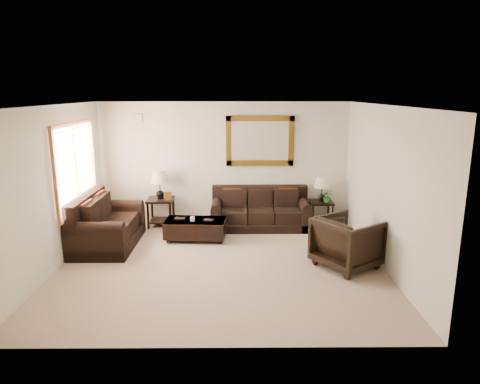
{
  "coord_description": "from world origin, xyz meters",
  "views": [
    {
      "loc": [
        0.28,
        -6.94,
        2.92
      ],
      "look_at": [
        0.34,
        0.6,
        1.14
      ],
      "focal_mm": 32.0,
      "sensor_mm": 36.0,
      "label": 1
    }
  ],
  "objects_px": {
    "sofa": "(260,213)",
    "coffee_table": "(195,227)",
    "armchair": "(348,240)",
    "loveseat": "(105,227)",
    "end_table_left": "(160,190)",
    "end_table_right": "(322,194)"
  },
  "relations": [
    {
      "from": "end_table_left",
      "to": "armchair",
      "type": "bearing_deg",
      "value": -33.18
    },
    {
      "from": "end_table_right",
      "to": "coffee_table",
      "type": "bearing_deg",
      "value": -160.52
    },
    {
      "from": "sofa",
      "to": "end_table_left",
      "type": "distance_m",
      "value": 2.25
    },
    {
      "from": "sofa",
      "to": "armchair",
      "type": "distance_m",
      "value": 2.61
    },
    {
      "from": "armchair",
      "to": "coffee_table",
      "type": "bearing_deg",
      "value": 28.19
    },
    {
      "from": "loveseat",
      "to": "end_table_left",
      "type": "bearing_deg",
      "value": -34.77
    },
    {
      "from": "sofa",
      "to": "end_table_right",
      "type": "distance_m",
      "value": 1.42
    },
    {
      "from": "armchair",
      "to": "loveseat",
      "type": "bearing_deg",
      "value": 41.93
    },
    {
      "from": "sofa",
      "to": "loveseat",
      "type": "bearing_deg",
      "value": -159.34
    },
    {
      "from": "sofa",
      "to": "armchair",
      "type": "xyz_separation_m",
      "value": [
        1.35,
        -2.22,
        0.16
      ]
    },
    {
      "from": "end_table_left",
      "to": "coffee_table",
      "type": "height_order",
      "value": "end_table_left"
    },
    {
      "from": "sofa",
      "to": "armchair",
      "type": "bearing_deg",
      "value": -58.66
    },
    {
      "from": "sofa",
      "to": "coffee_table",
      "type": "height_order",
      "value": "sofa"
    },
    {
      "from": "loveseat",
      "to": "armchair",
      "type": "relative_size",
      "value": 1.86
    },
    {
      "from": "loveseat",
      "to": "coffee_table",
      "type": "distance_m",
      "value": 1.75
    },
    {
      "from": "loveseat",
      "to": "coffee_table",
      "type": "height_order",
      "value": "loveseat"
    },
    {
      "from": "end_table_right",
      "to": "coffee_table",
      "type": "distance_m",
      "value": 2.91
    },
    {
      "from": "coffee_table",
      "to": "armchair",
      "type": "distance_m",
      "value": 3.05
    },
    {
      "from": "sofa",
      "to": "end_table_left",
      "type": "bearing_deg",
      "value": 177.48
    },
    {
      "from": "loveseat",
      "to": "sofa",
      "type": "bearing_deg",
      "value": -69.34
    },
    {
      "from": "sofa",
      "to": "end_table_right",
      "type": "height_order",
      "value": "end_table_right"
    },
    {
      "from": "end_table_left",
      "to": "armchair",
      "type": "relative_size",
      "value": 1.3
    }
  ]
}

